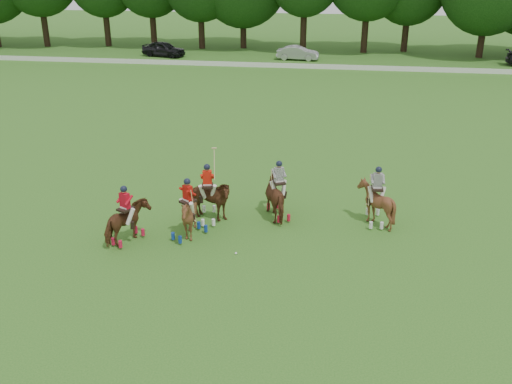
# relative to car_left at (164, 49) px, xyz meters

# --- Properties ---
(ground) EXTENTS (180.00, 180.00, 0.00)m
(ground) POSITION_rel_car_left_xyz_m (14.34, -42.50, -0.79)
(ground) COLOR #28601B
(ground) RESTS_ON ground
(boundary_rail) EXTENTS (120.00, 0.10, 0.44)m
(boundary_rail) POSITION_rel_car_left_xyz_m (14.34, -4.50, -0.57)
(boundary_rail) COLOR white
(boundary_rail) RESTS_ON ground
(car_left) EXTENTS (4.94, 2.98, 1.57)m
(car_left) POSITION_rel_car_left_xyz_m (0.00, 0.00, 0.00)
(car_left) COLOR black
(car_left) RESTS_ON ground
(car_mid) EXTENTS (4.34, 1.79, 1.40)m
(car_mid) POSITION_rel_car_left_xyz_m (14.18, 0.00, -0.09)
(car_mid) COLOR #ADACB2
(car_mid) RESTS_ON ground
(polo_red_a) EXTENTS (1.61, 2.09, 2.31)m
(polo_red_a) POSITION_rel_car_left_xyz_m (10.99, -40.60, 0.05)
(polo_red_a) COLOR #522E15
(polo_red_a) RESTS_ON ground
(polo_red_b) EXTENTS (2.03, 1.83, 3.01)m
(polo_red_b) POSITION_rel_car_left_xyz_m (13.60, -38.29, 0.12)
(polo_red_b) COLOR #522E15
(polo_red_b) RESTS_ON ground
(polo_red_c) EXTENTS (2.10, 2.14, 2.46)m
(polo_red_c) POSITION_rel_car_left_xyz_m (13.21, -39.89, 0.12)
(polo_red_c) COLOR #522E15
(polo_red_c) RESTS_ON ground
(polo_stripe_a) EXTENTS (1.80, 2.33, 2.48)m
(polo_stripe_a) POSITION_rel_car_left_xyz_m (16.41, -37.51, 0.13)
(polo_stripe_a) COLOR #522E15
(polo_stripe_a) RESTS_ON ground
(polo_stripe_b) EXTENTS (1.54, 1.70, 2.46)m
(polo_stripe_b) POSITION_rel_car_left_xyz_m (20.37, -37.55, 0.12)
(polo_stripe_b) COLOR #522E15
(polo_stripe_b) RESTS_ON ground
(polo_ball) EXTENTS (0.09, 0.09, 0.09)m
(polo_ball) POSITION_rel_car_left_xyz_m (15.24, -40.97, -0.74)
(polo_ball) COLOR white
(polo_ball) RESTS_ON ground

